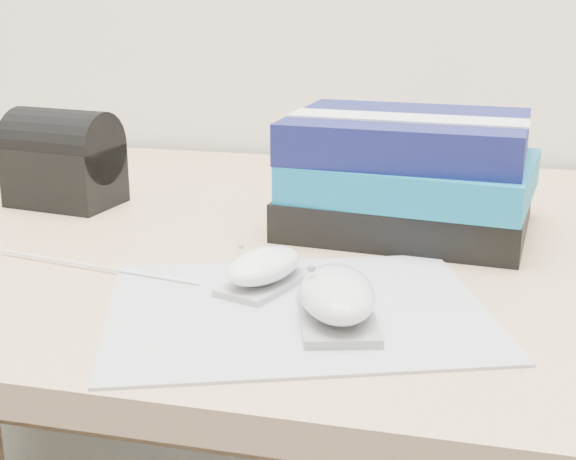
% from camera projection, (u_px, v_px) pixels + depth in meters
% --- Properties ---
extents(desk, '(1.60, 0.80, 0.73)m').
position_uv_depth(desk, '(363.00, 397.00, 1.02)').
color(desk, tan).
rests_on(desk, ground).
extents(mousepad, '(0.39, 0.35, 0.00)m').
position_uv_depth(mousepad, '(297.00, 309.00, 0.69)').
color(mousepad, gray).
rests_on(mousepad, desk).
extents(mouse_rear, '(0.08, 0.10, 0.04)m').
position_uv_depth(mouse_rear, '(264.00, 269.00, 0.73)').
color(mouse_rear, '#A0A0A2').
rests_on(mouse_rear, mousepad).
extents(mouse_front, '(0.09, 0.12, 0.05)m').
position_uv_depth(mouse_front, '(337.00, 297.00, 0.65)').
color(mouse_front, gray).
rests_on(mouse_front, mousepad).
extents(usb_cable, '(0.23, 0.04, 0.00)m').
position_uv_depth(usb_cable, '(94.00, 266.00, 0.78)').
color(usb_cable, white).
rests_on(usb_cable, mousepad).
extents(book_stack, '(0.29, 0.24, 0.13)m').
position_uv_depth(book_stack, '(409.00, 174.00, 0.90)').
color(book_stack, black).
rests_on(book_stack, desk).
extents(pouch, '(0.14, 0.11, 0.12)m').
position_uv_depth(pouch, '(63.00, 159.00, 1.00)').
color(pouch, black).
rests_on(pouch, desk).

